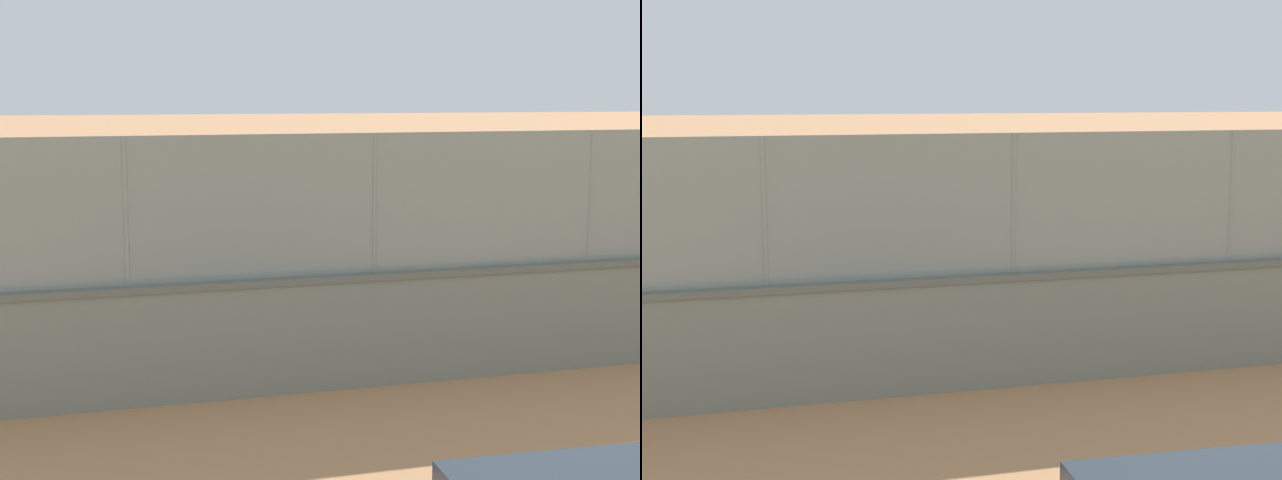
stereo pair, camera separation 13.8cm
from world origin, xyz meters
TOP-DOWN VIEW (x-y plane):
  - ground_plane at (0.00, 0.00)m, footprint 260.00×260.00m
  - perimeter_wall at (0.42, 13.94)m, footprint 28.49×0.96m
  - fence_panel_on_wall at (0.42, 13.94)m, footprint 27.99×0.62m
  - player_at_service_line at (-5.58, 7.56)m, footprint 1.24×0.79m
  - player_crossing_court at (1.01, 5.41)m, footprint 0.71×0.95m
  - player_near_wall_returning at (-2.45, 10.30)m, footprint 1.01×0.73m
  - sports_ball at (-6.87, 8.75)m, footprint 0.23×0.23m

SIDE VIEW (x-z plane):
  - ground_plane at x=0.00m, z-range 0.00..0.00m
  - sports_ball at x=-6.87m, z-range 0.00..0.23m
  - perimeter_wall at x=0.42m, z-range 0.01..1.49m
  - player_crossing_court at x=1.01m, z-range 0.12..1.61m
  - player_near_wall_returning at x=-2.45m, z-range 0.13..1.68m
  - player_at_service_line at x=-5.58m, z-range 0.16..1.86m
  - fence_panel_on_wall at x=0.42m, z-range 1.48..3.26m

